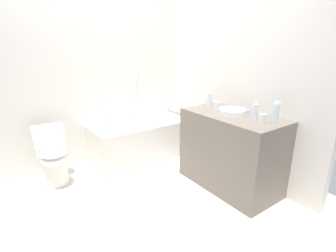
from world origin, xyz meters
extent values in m
plane|color=beige|center=(0.00, 0.00, 0.00)|extent=(3.66, 3.66, 0.00)
cube|color=silver|center=(0.00, 1.26, 1.24)|extent=(3.06, 0.10, 2.48)
cube|color=silver|center=(1.38, 0.00, 1.24)|extent=(0.10, 2.82, 2.48)
cube|color=silver|center=(0.57, 0.87, 0.27)|extent=(1.44, 0.67, 0.54)
cube|color=white|center=(0.57, 0.87, 0.50)|extent=(1.18, 0.49, 0.09)
cylinder|color=silver|center=(1.13, 0.87, 0.58)|extent=(0.09, 0.03, 0.03)
cylinder|color=silver|center=(0.66, 1.18, 0.96)|extent=(0.17, 0.03, 0.51)
cylinder|color=silver|center=(0.17, 1.18, 0.83)|extent=(0.25, 0.03, 0.03)
cylinder|color=white|center=(-0.69, 0.77, 0.18)|extent=(0.28, 0.28, 0.35)
ellipsoid|color=white|center=(-0.69, 0.72, 0.35)|extent=(0.33, 0.37, 0.12)
ellipsoid|color=white|center=(-0.69, 0.72, 0.43)|extent=(0.31, 0.35, 0.02)
cube|color=white|center=(-0.67, 0.95, 0.53)|extent=(0.36, 0.20, 0.35)
cylinder|color=#B2B2B7|center=(-0.67, 0.95, 0.71)|extent=(0.03, 0.03, 0.01)
cube|color=#6B6056|center=(1.02, -0.48, 0.45)|extent=(0.62, 1.15, 0.89)
cylinder|color=white|center=(1.00, -0.47, 0.93)|extent=(0.30, 0.30, 0.06)
cylinder|color=silver|center=(1.19, -0.47, 0.92)|extent=(0.02, 0.02, 0.05)
cylinder|color=silver|center=(1.15, -0.47, 0.95)|extent=(0.10, 0.02, 0.02)
cylinder|color=silver|center=(1.19, -0.53, 0.91)|extent=(0.03, 0.03, 0.04)
cylinder|color=silver|center=(1.19, -0.41, 0.91)|extent=(0.03, 0.03, 0.04)
cylinder|color=silver|center=(1.05, -0.06, 0.98)|extent=(0.06, 0.06, 0.17)
cylinder|color=white|center=(1.05, -0.06, 1.08)|extent=(0.03, 0.03, 0.02)
cylinder|color=silver|center=(1.02, -0.75, 0.98)|extent=(0.06, 0.06, 0.17)
cylinder|color=white|center=(1.02, -0.75, 1.07)|extent=(0.03, 0.03, 0.02)
cylinder|color=silver|center=(1.09, -0.94, 1.00)|extent=(0.06, 0.06, 0.20)
cylinder|color=white|center=(1.09, -0.94, 1.11)|extent=(0.04, 0.04, 0.02)
cylinder|color=white|center=(1.02, -0.22, 0.94)|extent=(0.08, 0.08, 0.10)
cylinder|color=white|center=(1.00, -0.86, 0.94)|extent=(0.07, 0.07, 0.09)
cube|color=white|center=(0.64, 0.33, 0.01)|extent=(0.68, 0.34, 0.01)
cylinder|color=white|center=(-0.91, 0.76, 0.06)|extent=(0.11, 0.11, 0.11)
camera|label=1|loc=(-1.17, -2.29, 1.65)|focal=27.13mm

